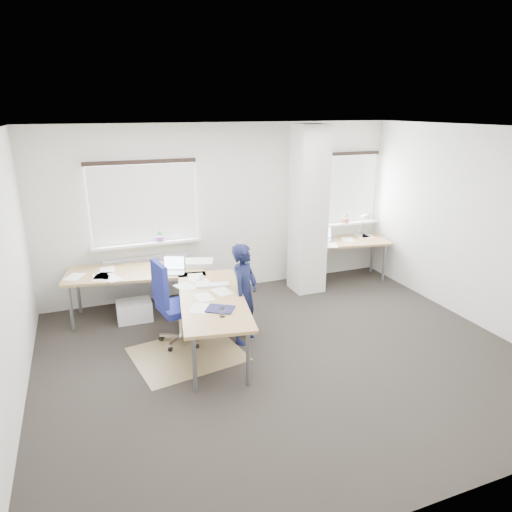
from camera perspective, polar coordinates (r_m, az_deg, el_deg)
name	(u,v)px	position (r m, az deg, el deg)	size (l,w,h in m)	color
ground	(284,356)	(5.96, 3.56, -12.41)	(6.00, 6.00, 0.00)	black
room_shell	(285,214)	(5.77, 3.67, 5.29)	(6.04, 5.04, 2.82)	beige
floor_mat	(187,354)	(6.06, -8.58, -12.02)	(1.31, 1.11, 0.01)	#917A4F
white_crate	(134,311)	(7.05, -14.96, -6.60)	(0.50, 0.35, 0.30)	white
desk_main	(175,285)	(6.38, -10.10, -3.61)	(2.40, 2.98, 0.96)	olive
desk_side	(349,242)	(8.45, 11.49, 1.68)	(1.50, 0.93, 1.22)	olive
task_chair	(178,321)	(6.20, -9.75, -7.96)	(0.65, 0.64, 1.17)	navy
person	(244,294)	(6.03, -1.45, -4.72)	(0.50, 0.33, 1.36)	black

